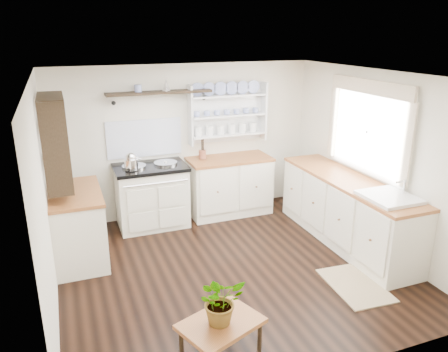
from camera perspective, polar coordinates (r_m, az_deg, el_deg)
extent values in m
cube|color=black|center=(5.45, 1.00, -11.82)|extent=(4.00, 3.80, 0.01)
cube|color=silver|center=(6.70, -5.02, 4.59)|extent=(4.00, 0.02, 2.30)
cube|color=silver|center=(5.98, 19.14, 1.92)|extent=(0.02, 3.80, 2.30)
cube|color=silver|center=(4.65, -22.45, -3.11)|extent=(0.02, 3.80, 2.30)
cube|color=white|center=(4.73, 1.16, 13.00)|extent=(4.00, 3.80, 0.01)
cube|color=white|center=(5.99, 18.29, 5.48)|extent=(0.04, 1.40, 1.00)
cube|color=white|center=(5.97, 18.14, 5.47)|extent=(0.02, 1.50, 1.10)
cube|color=beige|center=(5.87, 18.55, 10.98)|extent=(0.04, 1.55, 0.18)
cube|color=silver|center=(6.47, -9.41, -2.76)|extent=(0.99, 0.64, 0.87)
cube|color=black|center=(6.32, -9.62, 1.12)|extent=(1.03, 0.68, 0.05)
cylinder|color=silver|center=(6.27, -11.67, 1.24)|extent=(0.34, 0.34, 0.03)
cylinder|color=silver|center=(6.36, -7.64, 1.69)|extent=(0.34, 0.34, 0.03)
cylinder|color=silver|center=(6.02, -8.86, -0.96)|extent=(0.89, 0.02, 0.02)
cube|color=#EEE6CD|center=(6.82, 0.69, -1.33)|extent=(1.25, 0.60, 0.88)
cube|color=brown|center=(6.68, 0.71, 2.22)|extent=(1.27, 0.63, 0.04)
cube|color=#EEE6CD|center=(6.11, 15.68, -4.48)|extent=(0.60, 2.40, 0.88)
cube|color=brown|center=(5.96, 16.04, -0.58)|extent=(0.62, 2.43, 0.04)
cube|color=white|center=(5.44, 20.62, -3.77)|extent=(0.55, 0.60, 0.28)
cylinder|color=silver|center=(5.51, 22.43, -1.52)|extent=(0.02, 0.02, 0.22)
cube|color=#EEE6CD|center=(5.75, -18.53, -6.24)|extent=(0.60, 1.10, 0.88)
cube|color=brown|center=(5.59, -18.98, -2.13)|extent=(0.62, 1.13, 0.04)
cube|color=white|center=(6.80, 0.25, 8.31)|extent=(1.20, 0.03, 0.90)
cube|color=white|center=(6.72, 0.53, 8.18)|extent=(1.20, 0.22, 0.02)
cylinder|color=navy|center=(6.69, 0.50, 10.48)|extent=(0.20, 0.02, 0.20)
cube|color=black|center=(6.34, -8.42, 10.75)|extent=(1.50, 0.24, 0.04)
cone|color=black|center=(6.32, -14.35, 9.35)|extent=(0.06, 0.20, 0.06)
cone|color=black|center=(6.59, -2.92, 10.25)|extent=(0.06, 0.20, 0.06)
cube|color=black|center=(5.40, -21.20, 4.37)|extent=(0.28, 0.80, 1.05)
cylinder|color=brown|center=(6.60, -2.84, 2.82)|extent=(0.11, 0.11, 0.13)
cube|color=brown|center=(3.97, -0.40, -18.74)|extent=(0.81, 0.70, 0.04)
cylinder|color=black|center=(4.06, -5.59, -21.16)|extent=(0.04, 0.04, 0.33)
cylinder|color=black|center=(4.14, 4.68, -20.28)|extent=(0.04, 0.04, 0.33)
cylinder|color=black|center=(4.35, 0.82, -17.99)|extent=(0.04, 0.04, 0.33)
imported|color=#3F7233|center=(3.83, -0.41, -15.92)|extent=(0.42, 0.37, 0.43)
cube|color=#917B54|center=(5.31, 16.75, -13.50)|extent=(0.61, 0.89, 0.02)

